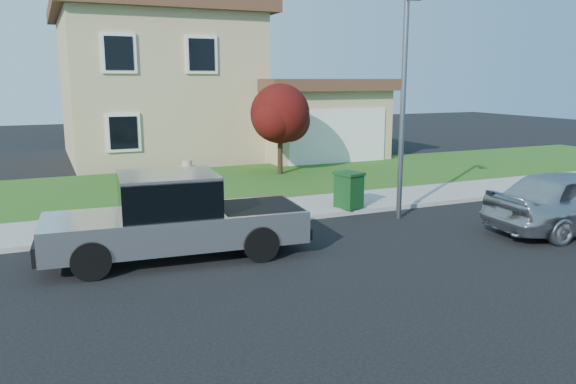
% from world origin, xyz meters
% --- Properties ---
extents(ground, '(80.00, 80.00, 0.00)m').
position_xyz_m(ground, '(0.00, 0.00, 0.00)').
color(ground, black).
rests_on(ground, ground).
extents(curb, '(40.00, 0.20, 0.12)m').
position_xyz_m(curb, '(1.00, 2.90, 0.06)').
color(curb, gray).
rests_on(curb, ground).
extents(sidewalk, '(40.00, 2.00, 0.15)m').
position_xyz_m(sidewalk, '(1.00, 4.00, 0.07)').
color(sidewalk, gray).
rests_on(sidewalk, ground).
extents(lawn, '(40.00, 7.00, 0.10)m').
position_xyz_m(lawn, '(1.00, 8.50, 0.05)').
color(lawn, '#1E5017').
rests_on(lawn, ground).
extents(house, '(14.00, 11.30, 6.85)m').
position_xyz_m(house, '(1.31, 16.38, 3.17)').
color(house, tan).
rests_on(house, ground).
extents(pickup_truck, '(5.51, 2.29, 1.77)m').
position_xyz_m(pickup_truck, '(-2.77, 1.12, 0.82)').
color(pickup_truck, black).
rests_on(pickup_truck, ground).
extents(woman, '(0.71, 0.58, 1.85)m').
position_xyz_m(woman, '(-2.18, 2.33, 0.87)').
color(woman, tan).
rests_on(woman, ground).
extents(sedan, '(4.61, 2.08, 1.54)m').
position_xyz_m(sedan, '(6.50, -0.82, 0.77)').
color(sedan, '#ABAEB2').
rests_on(sedan, ground).
extents(ornamental_tree, '(2.47, 2.23, 3.39)m').
position_xyz_m(ornamental_tree, '(3.13, 9.34, 2.27)').
color(ornamental_tree, black).
rests_on(ornamental_tree, lawn).
extents(trash_bin, '(0.77, 0.83, 0.99)m').
position_xyz_m(trash_bin, '(2.49, 3.10, 0.65)').
color(trash_bin, '#103B16').
rests_on(trash_bin, sidewalk).
extents(street_lamp, '(0.37, 0.75, 5.70)m').
position_xyz_m(street_lamp, '(3.37, 1.94, 3.25)').
color(street_lamp, slate).
rests_on(street_lamp, ground).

